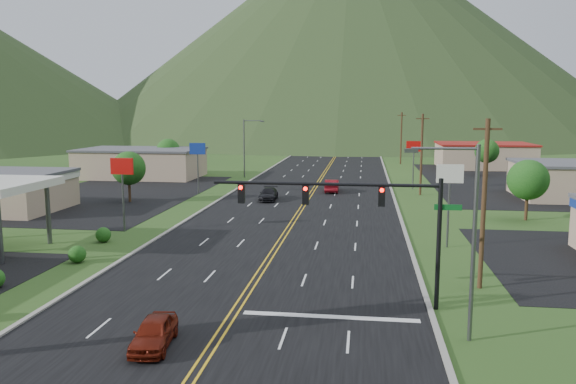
# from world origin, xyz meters

# --- Properties ---
(traffic_signal) EXTENTS (13.10, 0.43, 7.00)m
(traffic_signal) POSITION_xyz_m (6.48, 14.00, 5.33)
(traffic_signal) COLOR black
(traffic_signal) RESTS_ON ground
(streetlight_east) EXTENTS (3.28, 0.25, 9.00)m
(streetlight_east) POSITION_xyz_m (11.18, 10.00, 5.18)
(streetlight_east) COLOR #59595E
(streetlight_east) RESTS_ON ground
(streetlight_west) EXTENTS (3.28, 0.25, 9.00)m
(streetlight_west) POSITION_xyz_m (-11.68, 70.00, 5.18)
(streetlight_west) COLOR #59595E
(streetlight_west) RESTS_ON ground
(building_west_far) EXTENTS (18.40, 11.40, 4.50)m
(building_west_far) POSITION_xyz_m (-28.00, 68.00, 2.26)
(building_west_far) COLOR tan
(building_west_far) RESTS_ON ground
(building_east_far) EXTENTS (16.40, 12.40, 4.50)m
(building_east_far) POSITION_xyz_m (28.00, 90.00, 2.26)
(building_east_far) COLOR tan
(building_east_far) RESTS_ON ground
(pole_sign_west_a) EXTENTS (2.00, 0.18, 6.40)m
(pole_sign_west_a) POSITION_xyz_m (-14.00, 30.00, 5.05)
(pole_sign_west_a) COLOR #59595E
(pole_sign_west_a) RESTS_ON ground
(pole_sign_west_b) EXTENTS (2.00, 0.18, 6.40)m
(pole_sign_west_b) POSITION_xyz_m (-14.00, 52.00, 5.05)
(pole_sign_west_b) COLOR #59595E
(pole_sign_west_b) RESTS_ON ground
(pole_sign_east_a) EXTENTS (2.00, 0.18, 6.40)m
(pole_sign_east_a) POSITION_xyz_m (13.00, 28.00, 5.05)
(pole_sign_east_a) COLOR #59595E
(pole_sign_east_a) RESTS_ON ground
(pole_sign_east_b) EXTENTS (2.00, 0.18, 6.40)m
(pole_sign_east_b) POSITION_xyz_m (13.00, 60.00, 5.05)
(pole_sign_east_b) COLOR #59595E
(pole_sign_east_b) RESTS_ON ground
(tree_west_a) EXTENTS (3.84, 3.84, 5.82)m
(tree_west_a) POSITION_xyz_m (-20.00, 45.00, 3.89)
(tree_west_a) COLOR #382314
(tree_west_a) RESTS_ON ground
(tree_west_b) EXTENTS (3.84, 3.84, 5.82)m
(tree_west_b) POSITION_xyz_m (-25.00, 72.00, 3.89)
(tree_west_b) COLOR #382314
(tree_west_b) RESTS_ON ground
(tree_east_a) EXTENTS (3.84, 3.84, 5.82)m
(tree_east_a) POSITION_xyz_m (22.00, 40.00, 3.89)
(tree_east_a) COLOR #382314
(tree_east_a) RESTS_ON ground
(tree_east_b) EXTENTS (3.84, 3.84, 5.82)m
(tree_east_b) POSITION_xyz_m (26.00, 78.00, 3.89)
(tree_east_b) COLOR #382314
(tree_east_b) RESTS_ON ground
(utility_pole_a) EXTENTS (1.60, 0.28, 10.00)m
(utility_pole_a) POSITION_xyz_m (13.50, 18.00, 5.13)
(utility_pole_a) COLOR #382314
(utility_pole_a) RESTS_ON ground
(utility_pole_b) EXTENTS (1.60, 0.28, 10.00)m
(utility_pole_b) POSITION_xyz_m (13.50, 55.00, 5.13)
(utility_pole_b) COLOR #382314
(utility_pole_b) RESTS_ON ground
(utility_pole_c) EXTENTS (1.60, 0.28, 10.00)m
(utility_pole_c) POSITION_xyz_m (13.50, 95.00, 5.13)
(utility_pole_c) COLOR #382314
(utility_pole_c) RESTS_ON ground
(utility_pole_d) EXTENTS (1.60, 0.28, 10.00)m
(utility_pole_d) POSITION_xyz_m (13.50, 135.00, 5.13)
(utility_pole_d) COLOR #382314
(utility_pole_d) RESTS_ON ground
(mountain_n) EXTENTS (220.00, 220.00, 85.00)m
(mountain_n) POSITION_xyz_m (0.00, 220.00, 42.50)
(mountain_n) COLOR #1D2F15
(mountain_n) RESTS_ON ground
(car_red_near) EXTENTS (2.00, 4.05, 1.33)m
(car_red_near) POSITION_xyz_m (-2.54, 7.30, 0.66)
(car_red_near) COLOR #65180B
(car_red_near) RESTS_ON ground
(car_dark_mid) EXTENTS (2.20, 4.89, 1.39)m
(car_dark_mid) POSITION_xyz_m (-4.43, 48.25, 0.70)
(car_dark_mid) COLOR black
(car_dark_mid) RESTS_ON ground
(car_red_far) EXTENTS (1.74, 4.83, 1.58)m
(car_red_far) POSITION_xyz_m (2.50, 55.98, 0.79)
(car_red_far) COLOR maroon
(car_red_far) RESTS_ON ground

